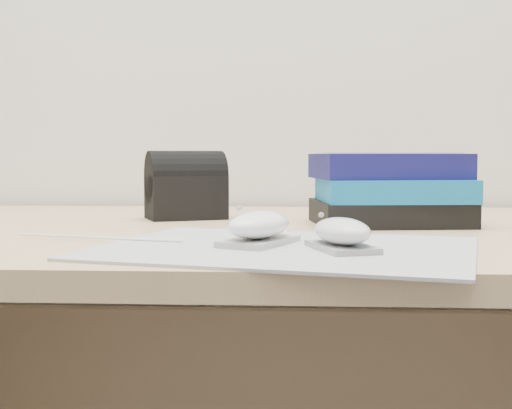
# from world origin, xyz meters

# --- Properties ---
(desk) EXTENTS (1.60, 0.80, 0.73)m
(desk) POSITION_xyz_m (0.00, 1.64, 0.50)
(desk) COLOR tan
(desk) RESTS_ON ground
(mousepad) EXTENTS (0.46, 0.40, 0.00)m
(mousepad) POSITION_xyz_m (-0.06, 1.33, 0.73)
(mousepad) COLOR gray
(mousepad) RESTS_ON desk
(mouse_rear) EXTENTS (0.09, 0.12, 0.04)m
(mouse_rear) POSITION_xyz_m (-0.10, 1.35, 0.75)
(mouse_rear) COLOR #A8A8AB
(mouse_rear) RESTS_ON mousepad
(mouse_front) EXTENTS (0.08, 0.11, 0.04)m
(mouse_front) POSITION_xyz_m (-0.01, 1.31, 0.75)
(mouse_front) COLOR gray
(mouse_front) RESTS_ON mousepad
(usb_cable) EXTENTS (0.22, 0.06, 0.00)m
(usb_cable) POSITION_xyz_m (-0.29, 1.39, 0.73)
(usb_cable) COLOR white
(usb_cable) RESTS_ON mousepad
(book_stack) EXTENTS (0.24, 0.20, 0.11)m
(book_stack) POSITION_xyz_m (0.08, 1.63, 0.78)
(book_stack) COLOR black
(book_stack) RESTS_ON desk
(pouch) EXTENTS (0.14, 0.12, 0.11)m
(pouch) POSITION_xyz_m (-0.23, 1.70, 0.78)
(pouch) COLOR black
(pouch) RESTS_ON desk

